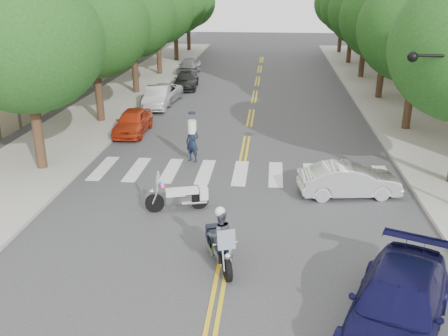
# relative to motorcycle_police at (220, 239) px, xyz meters

# --- Properties ---
(ground) EXTENTS (140.00, 140.00, 0.00)m
(ground) POSITION_rel_motorcycle_police_xyz_m (0.11, 1.01, -0.84)
(ground) COLOR #38383A
(ground) RESTS_ON ground
(sidewalk_left) EXTENTS (5.00, 60.00, 0.15)m
(sidewalk_left) POSITION_rel_motorcycle_police_xyz_m (-9.39, 23.01, -0.76)
(sidewalk_left) COLOR #9E9991
(sidewalk_left) RESTS_ON ground
(sidewalk_right) EXTENTS (5.00, 60.00, 0.15)m
(sidewalk_right) POSITION_rel_motorcycle_police_xyz_m (9.61, 23.01, -0.76)
(sidewalk_right) COLOR #9E9991
(sidewalk_right) RESTS_ON ground
(tree_l_0) EXTENTS (6.40, 6.40, 8.45)m
(tree_l_0) POSITION_rel_motorcycle_police_xyz_m (-8.69, 7.01, 4.71)
(tree_l_0) COLOR #382316
(tree_l_0) RESTS_ON ground
(tree_l_1) EXTENTS (6.40, 6.40, 8.45)m
(tree_l_1) POSITION_rel_motorcycle_police_xyz_m (-8.69, 15.01, 4.71)
(tree_l_1) COLOR #382316
(tree_l_1) RESTS_ON ground
(tree_l_2) EXTENTS (6.40, 6.40, 8.45)m
(tree_l_2) POSITION_rel_motorcycle_police_xyz_m (-8.69, 23.01, 4.71)
(tree_l_2) COLOR #382316
(tree_l_2) RESTS_ON ground
(tree_l_3) EXTENTS (6.40, 6.40, 8.45)m
(tree_l_3) POSITION_rel_motorcycle_police_xyz_m (-8.69, 31.01, 4.71)
(tree_l_3) COLOR #382316
(tree_l_3) RESTS_ON ground
(tree_l_4) EXTENTS (6.40, 6.40, 8.45)m
(tree_l_4) POSITION_rel_motorcycle_police_xyz_m (-8.69, 39.01, 4.71)
(tree_l_4) COLOR #382316
(tree_l_4) RESTS_ON ground
(tree_l_5) EXTENTS (6.40, 6.40, 8.45)m
(tree_l_5) POSITION_rel_motorcycle_police_xyz_m (-8.69, 47.01, 4.71)
(tree_l_5) COLOR #382316
(tree_l_5) RESTS_ON ground
(tree_r_1) EXTENTS (6.40, 6.40, 8.45)m
(tree_r_1) POSITION_rel_motorcycle_police_xyz_m (8.91, 15.01, 4.71)
(tree_r_1) COLOR #382316
(tree_r_1) RESTS_ON ground
(tree_r_2) EXTENTS (6.40, 6.40, 8.45)m
(tree_r_2) POSITION_rel_motorcycle_police_xyz_m (8.91, 23.01, 4.71)
(tree_r_2) COLOR #382316
(tree_r_2) RESTS_ON ground
(tree_r_3) EXTENTS (6.40, 6.40, 8.45)m
(tree_r_3) POSITION_rel_motorcycle_police_xyz_m (8.91, 31.01, 4.71)
(tree_r_3) COLOR #382316
(tree_r_3) RESTS_ON ground
(tree_r_4) EXTENTS (6.40, 6.40, 8.45)m
(tree_r_4) POSITION_rel_motorcycle_police_xyz_m (8.91, 39.01, 4.71)
(tree_r_4) COLOR #382316
(tree_r_4) RESTS_ON ground
(tree_r_5) EXTENTS (6.40, 6.40, 8.45)m
(tree_r_5) POSITION_rel_motorcycle_police_xyz_m (8.91, 47.01, 4.71)
(tree_r_5) COLOR #382316
(tree_r_5) RESTS_ON ground
(motorcycle_police) EXTENTS (1.08, 2.25, 1.89)m
(motorcycle_police) POSITION_rel_motorcycle_police_xyz_m (0.00, 0.00, 0.00)
(motorcycle_police) COLOR black
(motorcycle_police) RESTS_ON ground
(motorcycle_parked) EXTENTS (2.28, 1.01, 1.51)m
(motorcycle_parked) POSITION_rel_motorcycle_police_xyz_m (-1.75, 3.61, -0.32)
(motorcycle_parked) COLOR black
(motorcycle_parked) RESTS_ON ground
(officer_standing) EXTENTS (0.83, 0.73, 1.90)m
(officer_standing) POSITION_rel_motorcycle_police_xyz_m (-2.21, 8.82, 0.11)
(officer_standing) COLOR #151D30
(officer_standing) RESTS_ON ground
(convertible) EXTENTS (4.08, 1.95, 1.29)m
(convertible) POSITION_rel_motorcycle_police_xyz_m (4.49, 5.51, -0.19)
(convertible) COLOR silver
(convertible) RESTS_ON ground
(sedan_blue) EXTENTS (3.92, 5.56, 1.49)m
(sedan_blue) POSITION_rel_motorcycle_police_xyz_m (4.51, -2.67, -0.09)
(sedan_blue) COLOR #0E0D36
(sedan_blue) RESTS_ON ground
(parked_car_a) EXTENTS (1.63, 3.97, 1.35)m
(parked_car_a) POSITION_rel_motorcycle_police_xyz_m (-6.19, 13.01, -0.17)
(parked_car_a) COLOR red
(parked_car_a) RESTS_ON ground
(parked_car_b) EXTENTS (1.79, 4.30, 1.38)m
(parked_car_b) POSITION_rel_motorcycle_police_xyz_m (-6.19, 19.01, -0.15)
(parked_car_b) COLOR #B9B9B9
(parked_car_b) RESTS_ON ground
(parked_car_c) EXTENTS (2.39, 4.56, 1.22)m
(parked_car_c) POSITION_rel_motorcycle_police_xyz_m (-6.19, 20.51, -0.23)
(parked_car_c) COLOR #B1B3B9
(parked_car_c) RESTS_ON ground
(parked_car_d) EXTENTS (2.07, 4.43, 1.25)m
(parked_car_d) POSITION_rel_motorcycle_police_xyz_m (-5.36, 25.51, -0.21)
(parked_car_d) COLOR black
(parked_car_d) RESTS_ON ground
(parked_car_e) EXTENTS (1.92, 4.18, 1.39)m
(parked_car_e) POSITION_rel_motorcycle_police_xyz_m (-6.19, 31.94, -0.15)
(parked_car_e) COLOR gray
(parked_car_e) RESTS_ON ground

